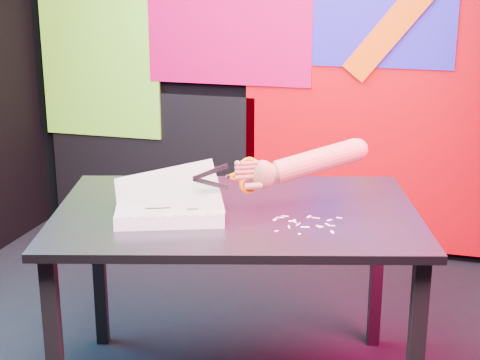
% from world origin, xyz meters
% --- Properties ---
extents(room, '(3.01, 3.01, 2.71)m').
position_xyz_m(room, '(0.00, 0.00, 1.35)').
color(room, black).
rests_on(room, ground).
extents(backdrop, '(2.88, 0.05, 2.08)m').
position_xyz_m(backdrop, '(0.06, 1.46, 0.96)').
color(backdrop, '#C7000B').
rests_on(backdrop, ground).
extents(work_table, '(1.50, 1.19, 0.75)m').
position_xyz_m(work_table, '(0.24, -0.09, 0.67)').
color(work_table, black).
rests_on(work_table, ground).
extents(printout_stack, '(0.45, 0.39, 0.20)m').
position_xyz_m(printout_stack, '(0.03, -0.23, 0.78)').
color(printout_stack, white).
rests_on(printout_stack, work_table).
extents(scissors, '(0.21, 0.12, 0.13)m').
position_xyz_m(scissors, '(0.28, -0.14, 0.90)').
color(scissors, '#B8B8B8').
rests_on(scissors, printout_stack).
extents(hand_forearm, '(0.43, 0.26, 0.17)m').
position_xyz_m(hand_forearm, '(0.49, -0.03, 0.93)').
color(hand_forearm, '#A86758').
rests_on(hand_forearm, work_table).
extents(paper_clippings, '(0.23, 0.21, 0.00)m').
position_xyz_m(paper_clippings, '(0.51, -0.17, 0.75)').
color(paper_clippings, white).
rests_on(paper_clippings, work_table).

